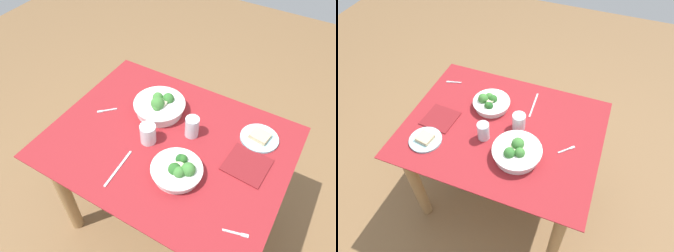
{
  "view_description": "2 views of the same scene",
  "coord_description": "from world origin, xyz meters",
  "views": [
    {
      "loc": [
        0.49,
        -0.83,
        1.86
      ],
      "look_at": [
        -0.04,
        0.06,
        0.75
      ],
      "focal_mm": 34.16,
      "sensor_mm": 36.0,
      "label": 1
    },
    {
      "loc": [
        -0.42,
        1.03,
        2.0
      ],
      "look_at": [
        -0.02,
        0.0,
        0.75
      ],
      "focal_mm": 32.03,
      "sensor_mm": 36.0,
      "label": 2
    }
  ],
  "objects": [
    {
      "name": "bread_side_plate",
      "position": [
        0.36,
        0.23,
        0.73
      ],
      "size": [
        0.18,
        0.18,
        0.03
      ],
      "color": "#99C6D1",
      "rests_on": "dining_table"
    },
    {
      "name": "fork_by_near_bowl",
      "position": [
        0.45,
        -0.25,
        0.72
      ],
      "size": [
        0.1,
        0.04,
        0.0
      ],
      "rotation": [
        0.0,
        0.0,
        0.27
      ],
      "color": "#B7B7BC",
      "rests_on": "dining_table"
    },
    {
      "name": "table_knife_left",
      "position": [
        -0.11,
        -0.24,
        0.72
      ],
      "size": [
        0.02,
        0.21,
        0.0
      ],
      "primitive_type": "cube",
      "rotation": [
        0.0,
        0.0,
        4.77
      ],
      "color": "#B7B7BC",
      "rests_on": "dining_table"
    },
    {
      "name": "water_glass_side",
      "position": [
        0.07,
        0.1,
        0.77
      ],
      "size": [
        0.07,
        0.07,
        0.1
      ],
      "primitive_type": "cylinder",
      "color": "silver",
      "rests_on": "dining_table"
    },
    {
      "name": "napkin_folded_upper",
      "position": [
        0.36,
        0.06,
        0.72
      ],
      "size": [
        0.19,
        0.19,
        0.01
      ],
      "primitive_type": "cube",
      "rotation": [
        0.0,
        0.0,
        -0.07
      ],
      "color": "maroon",
      "rests_on": "dining_table"
    },
    {
      "name": "water_glass_center",
      "position": [
        -0.08,
        -0.04,
        0.77
      ],
      "size": [
        0.07,
        0.07,
        0.1
      ],
      "primitive_type": "cylinder",
      "color": "silver",
      "rests_on": "dining_table"
    },
    {
      "name": "fork_by_far_bowl",
      "position": [
        -0.38,
        0.02,
        0.72
      ],
      "size": [
        0.08,
        0.08,
        0.0
      ],
      "rotation": [
        0.0,
        0.0,
        3.92
      ],
      "color": "#B7B7BC",
      "rests_on": "dining_table"
    },
    {
      "name": "ground_plane",
      "position": [
        0.0,
        0.0,
        0.0
      ],
      "size": [
        6.0,
        6.0,
        0.0
      ],
      "primitive_type": "plane",
      "color": "brown"
    },
    {
      "name": "broccoli_bowl_far",
      "position": [
        -0.14,
        0.15,
        0.76
      ],
      "size": [
        0.26,
        0.26,
        0.11
      ],
      "color": "white",
      "rests_on": "dining_table"
    },
    {
      "name": "dining_table",
      "position": [
        0.0,
        0.0,
        0.59
      ],
      "size": [
        1.1,
        0.86,
        0.72
      ],
      "color": "maroon",
      "rests_on": "ground_plane"
    },
    {
      "name": "broccoli_bowl_near",
      "position": [
        0.13,
        -0.14,
        0.75
      ],
      "size": [
        0.22,
        0.22,
        0.09
      ],
      "color": "white",
      "rests_on": "dining_table"
    }
  ]
}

